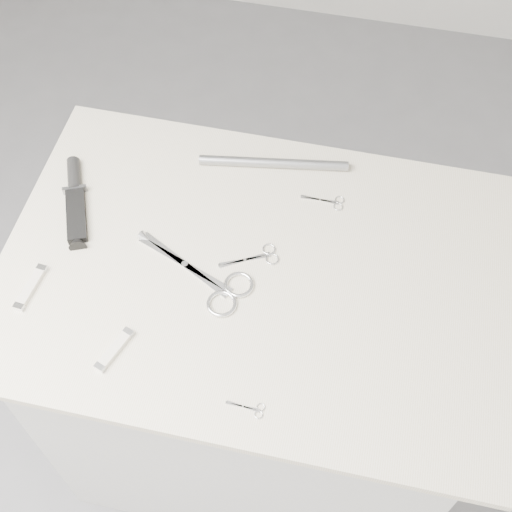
% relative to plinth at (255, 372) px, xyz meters
% --- Properties ---
extents(ground, '(4.00, 4.00, 0.01)m').
position_rel_plinth_xyz_m(ground, '(0.00, 0.00, -0.46)').
color(ground, gray).
rests_on(ground, ground).
extents(plinth, '(0.90, 0.60, 0.90)m').
position_rel_plinth_xyz_m(plinth, '(0.00, 0.00, 0.00)').
color(plinth, silver).
rests_on(plinth, ground).
extents(display_board, '(1.00, 0.70, 0.02)m').
position_rel_plinth_xyz_m(display_board, '(0.00, 0.00, 0.46)').
color(display_board, beige).
rests_on(display_board, plinth).
extents(large_shears, '(0.25, 0.16, 0.01)m').
position_rel_plinth_xyz_m(large_shears, '(-0.07, -0.05, 0.47)').
color(large_shears, silver).
rests_on(large_shears, display_board).
extents(embroidery_scissors_a, '(0.12, 0.08, 0.00)m').
position_rel_plinth_xyz_m(embroidery_scissors_a, '(0.00, 0.03, 0.47)').
color(embroidery_scissors_a, silver).
rests_on(embroidery_scissors_a, display_board).
extents(embroidery_scissors_b, '(0.09, 0.04, 0.00)m').
position_rel_plinth_xyz_m(embroidery_scissors_b, '(0.11, 0.20, 0.47)').
color(embroidery_scissors_b, silver).
rests_on(embroidery_scissors_b, display_board).
extents(tiny_scissors, '(0.07, 0.03, 0.00)m').
position_rel_plinth_xyz_m(tiny_scissors, '(0.05, -0.28, 0.47)').
color(tiny_scissors, silver).
rests_on(tiny_scissors, display_board).
extents(sheathed_knife, '(0.11, 0.21, 0.03)m').
position_rel_plinth_xyz_m(sheathed_knife, '(-0.40, 0.09, 0.48)').
color(sheathed_knife, black).
rests_on(sheathed_knife, display_board).
extents(pocket_knife_a, '(0.03, 0.10, 0.01)m').
position_rel_plinth_xyz_m(pocket_knife_a, '(-0.41, -0.13, 0.48)').
color(pocket_knife_a, silver).
rests_on(pocket_knife_a, display_board).
extents(pocket_knife_b, '(0.05, 0.10, 0.01)m').
position_rel_plinth_xyz_m(pocket_knife_b, '(-0.21, -0.22, 0.48)').
color(pocket_knife_b, silver).
rests_on(pocket_knife_b, display_board).
extents(metal_rail, '(0.32, 0.07, 0.02)m').
position_rel_plinth_xyz_m(metal_rail, '(-0.02, 0.27, 0.48)').
color(metal_rail, gray).
rests_on(metal_rail, display_board).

